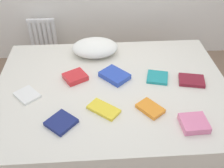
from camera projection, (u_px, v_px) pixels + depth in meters
name	position (u px, v px, depth m)	size (l,w,h in m)	color
ground_plane	(112.00, 127.00, 2.53)	(8.00, 8.00, 0.00)	#7F6651
bed	(112.00, 108.00, 2.38)	(2.00, 1.50, 0.50)	brown
radiator	(43.00, 37.00, 3.23)	(0.32, 0.04, 0.47)	white
pillow	(95.00, 48.00, 2.58)	(0.44, 0.33, 0.14)	white
textbook_blue	(115.00, 75.00, 2.30)	(0.23, 0.17, 0.05)	#2847B7
textbook_white	(27.00, 95.00, 2.12)	(0.19, 0.15, 0.02)	white
textbook_teal	(157.00, 77.00, 2.30)	(0.17, 0.18, 0.02)	teal
textbook_pink	(194.00, 123.00, 1.86)	(0.18, 0.17, 0.05)	pink
textbook_yellow	(104.00, 109.00, 1.98)	(0.24, 0.12, 0.02)	yellow
textbook_red	(75.00, 77.00, 2.29)	(0.18, 0.16, 0.05)	red
textbook_navy	(61.00, 122.00, 1.88)	(0.18, 0.18, 0.03)	navy
textbook_maroon	(192.00, 80.00, 2.26)	(0.21, 0.16, 0.03)	maroon
textbook_orange	(150.00, 108.00, 1.99)	(0.19, 0.13, 0.03)	orange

